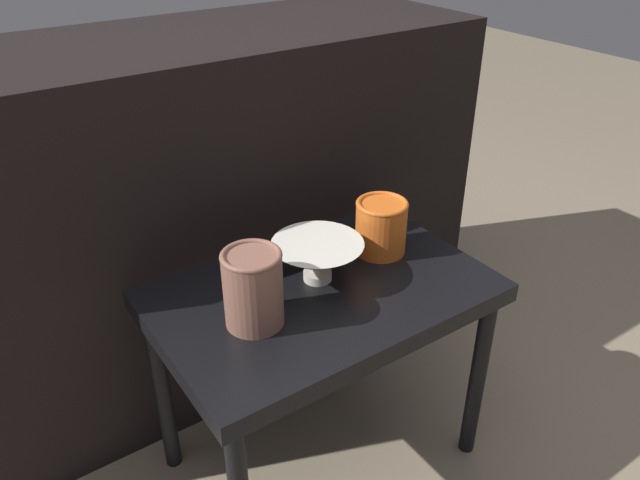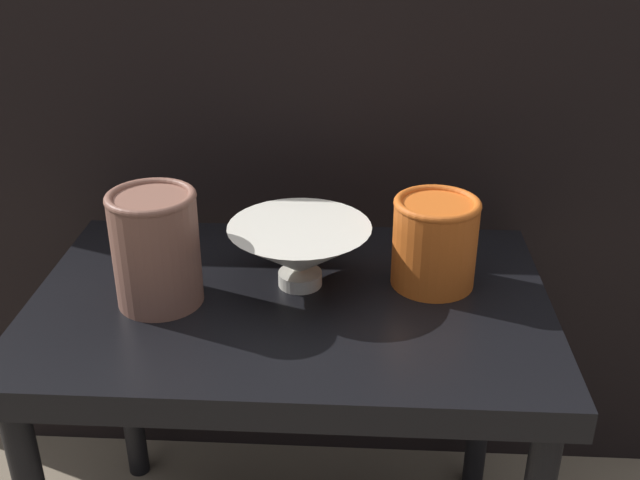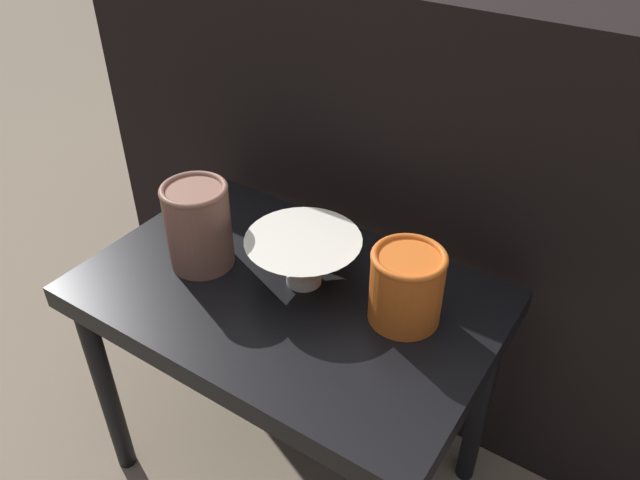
% 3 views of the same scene
% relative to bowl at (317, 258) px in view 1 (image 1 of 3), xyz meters
% --- Properties ---
extents(ground_plane, '(8.00, 8.00, 0.00)m').
position_rel_bowl_xyz_m(ground_plane, '(-0.01, -0.03, -0.53)').
color(ground_plane, '#7F705B').
extents(table, '(0.67, 0.43, 0.48)m').
position_rel_bowl_xyz_m(table, '(-0.01, -0.03, -0.11)').
color(table, black).
rests_on(table, ground_plane).
extents(couch_backdrop, '(1.37, 0.50, 0.89)m').
position_rel_bowl_xyz_m(couch_backdrop, '(-0.01, 0.48, -0.09)').
color(couch_backdrop, black).
rests_on(couch_backdrop, ground_plane).
extents(bowl, '(0.19, 0.19, 0.09)m').
position_rel_bowl_xyz_m(bowl, '(0.00, 0.00, 0.00)').
color(bowl, silver).
rests_on(bowl, table).
extents(vase_textured_left, '(0.11, 0.11, 0.15)m').
position_rel_bowl_xyz_m(vase_textured_left, '(-0.17, -0.05, 0.03)').
color(vase_textured_left, brown).
rests_on(vase_textured_left, table).
extents(vase_colorful_right, '(0.11, 0.11, 0.12)m').
position_rel_bowl_xyz_m(vase_colorful_right, '(0.18, 0.01, 0.01)').
color(vase_colorful_right, orange).
rests_on(vase_colorful_right, table).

